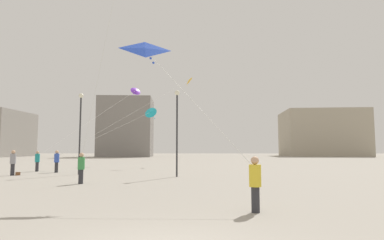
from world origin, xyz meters
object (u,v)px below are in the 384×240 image
at_px(lamppost_west, 177,120).
at_px(building_right_hall, 321,134).
at_px(person_in_yellow, 255,182).
at_px(kite_violet_diamond, 135,91).
at_px(building_centre_hall, 127,128).
at_px(handbag_beside_flyer, 18,174).
at_px(kite_cobalt_delta, 146,50).
at_px(person_in_grey, 13,162).
at_px(kite_cyan_diamond, 150,112).
at_px(kite_amber_diamond, 188,81).
at_px(lamppost_east, 80,121).
at_px(person_in_blue, 57,160).
at_px(person_in_green, 81,167).
at_px(person_in_teal, 37,160).

bearing_deg(lamppost_west, building_right_hall, 63.29).
relative_size(person_in_yellow, kite_violet_diamond, 0.12).
height_order(building_centre_hall, handbag_beside_flyer, building_centre_hall).
bearing_deg(kite_cobalt_delta, person_in_yellow, -41.85).
relative_size(person_in_grey, building_centre_hall, 0.12).
bearing_deg(person_in_grey, kite_violet_diamond, 38.42).
xyz_separation_m(person_in_yellow, building_centre_hall, (-21.40, 73.72, 6.67)).
height_order(kite_cyan_diamond, handbag_beside_flyer, kite_cyan_diamond).
relative_size(person_in_grey, kite_amber_diamond, 0.13).
relative_size(building_right_hall, lamppost_east, 3.59).
distance_m(person_in_grey, kite_cyan_diamond, 13.70).
bearing_deg(building_centre_hall, person_in_blue, -82.11).
bearing_deg(kite_violet_diamond, person_in_green, -85.30).
distance_m(person_in_green, kite_cyan_diamond, 16.04).
bearing_deg(lamppost_west, kite_violet_diamond, 110.72).
height_order(kite_amber_diamond, lamppost_west, kite_amber_diamond).
bearing_deg(person_in_grey, person_in_yellow, -75.46).
bearing_deg(handbag_beside_flyer, person_in_yellow, -41.80).
distance_m(person_in_yellow, handbag_beside_flyer, 20.04).
distance_m(person_in_grey, kite_amber_diamond, 22.58).
bearing_deg(kite_violet_diamond, lamppost_east, -92.77).
distance_m(person_in_green, kite_violet_diamond, 24.03).
relative_size(person_in_blue, person_in_yellow, 1.08).
bearing_deg(kite_amber_diamond, kite_cobalt_delta, -91.25).
xyz_separation_m(kite_amber_diamond, lamppost_west, (0.06, -17.52, -6.47)).
xyz_separation_m(kite_cyan_diamond, lamppost_west, (3.60, -10.58, -1.75)).
bearing_deg(person_in_teal, lamppost_west, 112.01).
distance_m(person_in_teal, person_in_yellow, 23.49).
xyz_separation_m(kite_cobalt_delta, handbag_beside_flyer, (-10.95, 9.78, -5.99)).
distance_m(person_in_blue, building_centre_hall, 58.39).
bearing_deg(person_in_teal, lamppost_east, 100.54).
relative_size(person_in_yellow, building_centre_hall, 0.11).
relative_size(kite_cobalt_delta, building_right_hall, 0.24).
bearing_deg(person_in_teal, kite_cyan_diamond, 166.60).
distance_m(person_in_grey, person_in_teal, 4.26).
distance_m(person_in_yellow, lamppost_east, 18.18).
distance_m(kite_amber_diamond, kite_cyan_diamond, 9.11).
bearing_deg(building_centre_hall, person_in_grey, -84.21).
height_order(person_in_grey, person_in_green, person_in_grey).
xyz_separation_m(person_in_blue, building_centre_hall, (-7.96, 57.47, 6.60)).
relative_size(building_right_hall, handbag_beside_flyer, 69.06).
distance_m(person_in_teal, kite_cyan_diamond, 11.39).
bearing_deg(person_in_green, building_right_hall, 133.89).
bearing_deg(handbag_beside_flyer, person_in_grey, -164.05).
relative_size(kite_cobalt_delta, kite_violet_diamond, 0.39).
relative_size(person_in_blue, handbag_beside_flyer, 5.61).
distance_m(person_in_green, lamppost_west, 7.40).
distance_m(kite_cyan_diamond, lamppost_west, 11.31).
distance_m(kite_amber_diamond, lamppost_west, 18.68).
distance_m(person_in_grey, kite_violet_diamond, 19.61).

